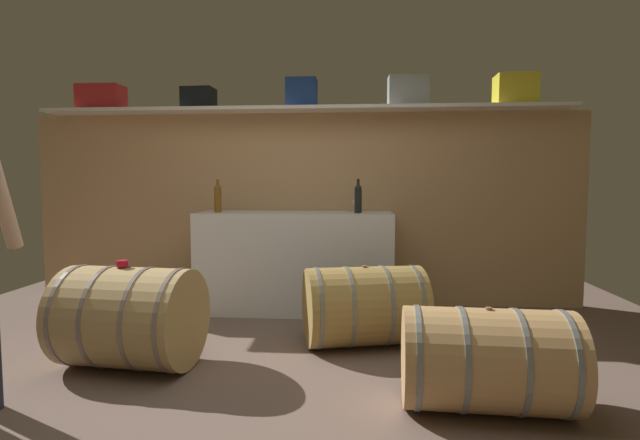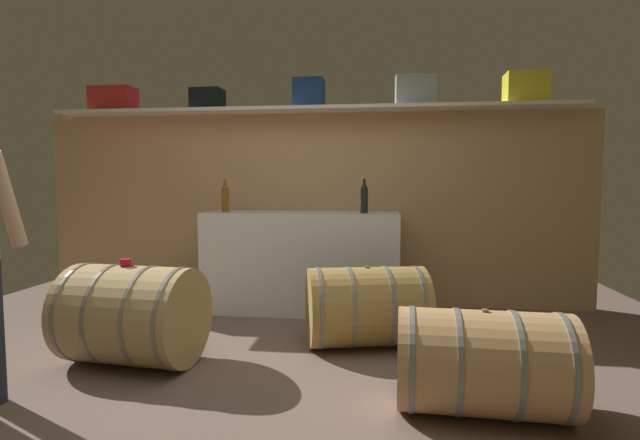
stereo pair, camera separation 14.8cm
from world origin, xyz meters
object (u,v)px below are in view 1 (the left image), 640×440
object	(u,v)px
wine_glass	(357,202)
toolcase_black	(199,99)
toolcase_yellow	(515,90)
wine_barrel_far	(364,306)
wine_barrel_near	(130,317)
toolcase_navy	(301,93)
wine_bottle_amber	(218,198)
tasting_cup	(122,264)
wine_barrel_flank	(487,360)
toolcase_red	(102,98)
work_cabinet	(295,262)
wine_bottle_dark	(358,198)
toolcase_grey	(408,92)

from	to	relation	value
wine_glass	toolcase_black	bearing A→B (deg)	174.85
toolcase_yellow	wine_barrel_far	bearing A→B (deg)	-139.41
toolcase_yellow	wine_glass	xyz separation A→B (m)	(-1.47, -0.14, -1.05)
toolcase_yellow	wine_barrel_near	world-z (taller)	toolcase_yellow
toolcase_black	toolcase_navy	distance (m)	1.01
toolcase_black	wine_bottle_amber	bearing A→B (deg)	-44.38
wine_glass	wine_barrel_near	bearing A→B (deg)	-134.00
toolcase_yellow	tasting_cup	bearing A→B (deg)	-149.01
wine_barrel_near	wine_barrel_flank	distance (m)	2.24
toolcase_red	wine_barrel_far	distance (m)	3.34
toolcase_red	tasting_cup	xyz separation A→B (m)	(1.01, -1.69, -1.37)
wine_barrel_far	wine_glass	bearing A→B (deg)	79.87
toolcase_black	wine_barrel_flank	bearing A→B (deg)	-41.08
work_cabinet	wine_glass	world-z (taller)	wine_glass
wine_glass	wine_bottle_dark	bearing A→B (deg)	-84.78
tasting_cup	wine_glass	bearing A→B (deg)	45.25
toolcase_black	work_cabinet	bearing A→B (deg)	-8.99
wine_barrel_near	wine_barrel_far	bearing A→B (deg)	25.69
wine_barrel_flank	toolcase_black	bearing A→B (deg)	139.28
wine_bottle_dark	toolcase_grey	bearing A→B (deg)	30.70
toolcase_grey	wine_barrel_flank	distance (m)	2.82
toolcase_navy	toolcase_grey	xyz separation A→B (m)	(1.02, 0.00, 0.00)
toolcase_navy	toolcase_grey	size ratio (longest dim) A/B	0.78
toolcase_yellow	work_cabinet	world-z (taller)	toolcase_yellow
wine_barrel_near	wine_barrel_far	world-z (taller)	wine_barrel_near
toolcase_red	wine_barrel_near	size ratio (longest dim) A/B	0.46
toolcase_navy	wine_barrel_near	xyz separation A→B (m)	(-0.96, -1.69, -1.74)
toolcase_navy	wine_barrel_far	xyz separation A→B (m)	(0.60, -1.14, -1.78)
wine_bottle_amber	wine_bottle_dark	size ratio (longest dim) A/B	0.99
toolcase_red	wine_barrel_flank	distance (m)	4.28
wine_bottle_amber	tasting_cup	size ratio (longest dim) A/B	4.10
toolcase_red	toolcase_grey	size ratio (longest dim) A/B	1.13
wine_barrel_near	wine_bottle_dark	bearing A→B (deg)	49.32
toolcase_navy	wine_bottle_amber	size ratio (longest dim) A/B	0.95
toolcase_black	wine_barrel_far	distance (m)	2.63
work_cabinet	tasting_cup	world-z (taller)	work_cabinet
toolcase_navy	wine_barrel_near	world-z (taller)	toolcase_navy
wine_bottle_dark	tasting_cup	world-z (taller)	wine_bottle_dark
wine_glass	work_cabinet	bearing A→B (deg)	-174.07
toolcase_red	toolcase_black	bearing A→B (deg)	-1.09
toolcase_grey	toolcase_black	bearing A→B (deg)	176.87
wine_bottle_amber	wine_glass	xyz separation A→B (m)	(1.30, 0.13, -0.05)
work_cabinet	toolcase_grey	bearing A→B (deg)	10.70
toolcase_black	wine_glass	xyz separation A→B (m)	(1.55, -0.14, -1.01)
toolcase_black	toolcase_yellow	distance (m)	3.02
toolcase_grey	wine_glass	world-z (taller)	toolcase_grey
work_cabinet	wine_barrel_near	bearing A→B (deg)	-121.63
wine_glass	wine_barrel_far	bearing A→B (deg)	-86.50
toolcase_grey	tasting_cup	world-z (taller)	toolcase_grey
toolcase_black	wine_barrel_far	size ratio (longest dim) A/B	0.30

